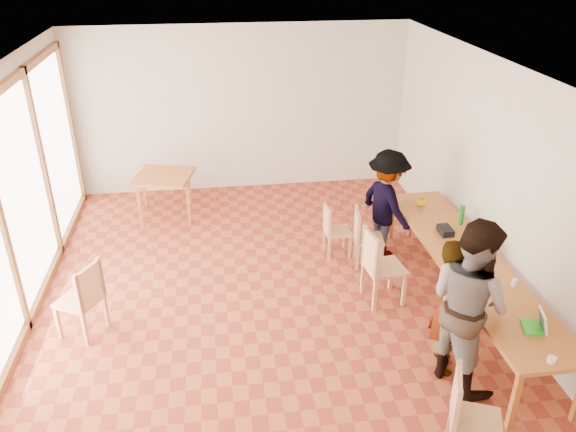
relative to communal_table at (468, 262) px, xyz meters
The scene contains 23 objects.
ground 2.62m from the communal_table, behind, with size 8.00×8.00×0.00m, color #AA4B29.
wall_back 5.07m from the communal_table, 119.93° to the left, with size 6.00×0.10×3.00m, color beige.
wall_right 1.00m from the communal_table, 34.42° to the left, with size 0.10×8.00×3.00m, color beige.
ceiling 3.43m from the communal_table, behind, with size 6.00×8.00×0.04m, color white.
communal_table is the anchor object (origin of this frame).
side_table 5.09m from the communal_table, 140.03° to the left, with size 0.90×0.90×0.75m.
chair_near 2.40m from the communal_table, 113.98° to the right, with size 0.58×0.58×0.51m.
chair_mid 1.11m from the communal_table, 162.38° to the left, with size 0.53×0.53×0.54m.
chair_far 2.11m from the communal_table, 130.80° to the left, with size 0.38×0.38×0.42m.
chair_empty 1.62m from the communal_table, 128.23° to the left, with size 0.45×0.45×0.46m.
chair_spare 4.65m from the communal_table, behind, with size 0.62×0.62×0.52m.
person_near 1.16m from the communal_table, 123.51° to the right, with size 0.58×0.38×1.59m, color gray.
person_mid 1.31m from the communal_table, 115.08° to the right, with size 0.94×0.73×1.92m, color gray.
person_far 1.64m from the communal_table, 111.11° to the left, with size 1.06×0.61×1.64m, color gray.
laptop_near 1.41m from the communal_table, 85.77° to the right, with size 0.28×0.30×0.21m.
laptop_mid 0.23m from the communal_table, 42.67° to the left, with size 0.26×0.30×0.23m.
laptop_far 0.25m from the communal_table, 68.61° to the left, with size 0.31×0.33×0.23m.
yellow_mug 1.56m from the communal_table, 92.08° to the left, with size 0.14×0.14×0.11m, color yellow.
green_bottle 0.95m from the communal_table, 72.66° to the left, with size 0.07×0.07×0.28m, color #176C1B.
clear_glass 0.70m from the communal_table, 67.56° to the right, with size 0.07×0.07×0.09m, color silver.
condiment_cup 1.89m from the communal_table, 90.67° to the right, with size 0.08×0.08×0.06m, color white.
pink_phone 0.37m from the communal_table, 58.84° to the left, with size 0.05×0.10×0.01m, color #D44A93.
black_pouch 0.68m from the communal_table, 92.89° to the left, with size 0.16×0.26×0.09m, color black.
Camera 1 is at (-0.54, -5.93, 4.36)m, focal length 35.00 mm.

